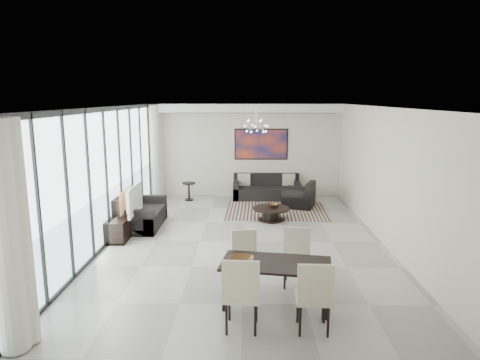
{
  "coord_description": "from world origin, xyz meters",
  "views": [
    {
      "loc": [
        0.07,
        -8.92,
        3.1
      ],
      "look_at": [
        -0.1,
        0.62,
        1.25
      ],
      "focal_mm": 32.0,
      "sensor_mm": 36.0,
      "label": 1
    }
  ],
  "objects_px": {
    "sofa_main": "(266,190)",
    "television": "(130,200)",
    "tv_console": "(124,224)",
    "dining_table": "(276,268)",
    "coffee_table": "(271,213)"
  },
  "relations": [
    {
      "from": "coffee_table",
      "to": "dining_table",
      "type": "relative_size",
      "value": 0.54
    },
    {
      "from": "sofa_main",
      "to": "tv_console",
      "type": "height_order",
      "value": "sofa_main"
    },
    {
      "from": "sofa_main",
      "to": "television",
      "type": "relative_size",
      "value": 1.82
    },
    {
      "from": "sofa_main",
      "to": "tv_console",
      "type": "relative_size",
      "value": 1.32
    },
    {
      "from": "sofa_main",
      "to": "television",
      "type": "bearing_deg",
      "value": -132.19
    },
    {
      "from": "television",
      "to": "dining_table",
      "type": "distance_m",
      "value": 4.58
    },
    {
      "from": "sofa_main",
      "to": "tv_console",
      "type": "xyz_separation_m",
      "value": [
        -3.42,
        -3.64,
        -0.01
      ]
    },
    {
      "from": "coffee_table",
      "to": "television",
      "type": "height_order",
      "value": "television"
    },
    {
      "from": "tv_console",
      "to": "dining_table",
      "type": "height_order",
      "value": "dining_table"
    },
    {
      "from": "tv_console",
      "to": "dining_table",
      "type": "distance_m",
      "value": 4.67
    },
    {
      "from": "coffee_table",
      "to": "tv_console",
      "type": "distance_m",
      "value": 3.65
    },
    {
      "from": "sofa_main",
      "to": "television",
      "type": "xyz_separation_m",
      "value": [
        -3.26,
        -3.6,
        0.56
      ]
    },
    {
      "from": "coffee_table",
      "to": "tv_console",
      "type": "bearing_deg",
      "value": -160.3
    },
    {
      "from": "tv_console",
      "to": "dining_table",
      "type": "relative_size",
      "value": 0.9
    },
    {
      "from": "dining_table",
      "to": "tv_console",
      "type": "bearing_deg",
      "value": 134.53
    }
  ]
}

